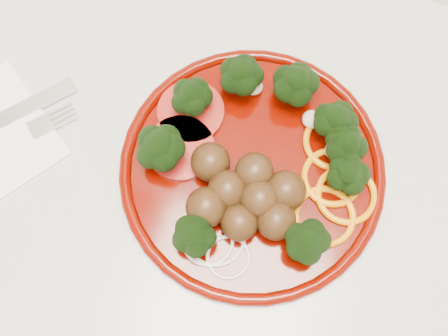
% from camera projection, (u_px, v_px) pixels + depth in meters
% --- Properties ---
extents(counter, '(2.40, 0.60, 0.90)m').
position_uv_depth(counter, '(101.00, 205.00, 1.09)').
color(counter, beige).
rests_on(counter, ground).
extents(plate, '(0.30, 0.30, 0.07)m').
position_uv_depth(plate, '(257.00, 166.00, 0.62)').
color(plate, '#4D0500').
rests_on(plate, counter).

